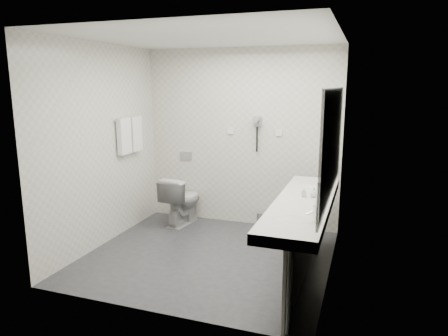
% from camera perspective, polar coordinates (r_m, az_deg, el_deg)
% --- Properties ---
extents(floor, '(2.80, 2.80, 0.00)m').
position_cam_1_polar(floor, '(4.99, -2.25, -12.12)').
color(floor, '#2D2D32').
rests_on(floor, ground).
extents(ceiling, '(2.80, 2.80, 0.00)m').
position_cam_1_polar(ceiling, '(4.59, -2.51, 17.78)').
color(ceiling, silver).
rests_on(ceiling, wall_back).
extents(wall_back, '(2.80, 0.00, 2.80)m').
position_cam_1_polar(wall_back, '(5.84, 2.34, 4.17)').
color(wall_back, beige).
rests_on(wall_back, floor).
extents(wall_front, '(2.80, 0.00, 2.80)m').
position_cam_1_polar(wall_front, '(3.47, -10.28, -1.15)').
color(wall_front, beige).
rests_on(wall_front, floor).
extents(wall_left, '(0.00, 2.60, 2.60)m').
position_cam_1_polar(wall_left, '(5.30, -16.61, 2.92)').
color(wall_left, beige).
rests_on(wall_left, floor).
extents(wall_right, '(0.00, 2.60, 2.60)m').
position_cam_1_polar(wall_right, '(4.32, 15.18, 1.12)').
color(wall_right, beige).
rests_on(wall_right, floor).
extents(vanity_counter, '(0.55, 2.20, 0.10)m').
position_cam_1_polar(vanity_counter, '(4.26, 10.95, -5.07)').
color(vanity_counter, silver).
rests_on(vanity_counter, floor).
extents(vanity_panel, '(0.03, 2.15, 0.75)m').
position_cam_1_polar(vanity_panel, '(4.39, 11.06, -10.42)').
color(vanity_panel, gray).
rests_on(vanity_panel, floor).
extents(vanity_post_near, '(0.06, 0.06, 0.75)m').
position_cam_1_polar(vanity_post_near, '(3.45, 8.94, -16.72)').
color(vanity_post_near, silver).
rests_on(vanity_post_near, floor).
extents(vanity_post_far, '(0.06, 0.06, 0.75)m').
position_cam_1_polar(vanity_post_far, '(5.36, 13.02, -6.41)').
color(vanity_post_far, silver).
rests_on(vanity_post_far, floor).
extents(mirror, '(0.02, 2.20, 1.05)m').
position_cam_1_polar(mirror, '(4.09, 14.91, 3.41)').
color(mirror, '#B2BCC6').
rests_on(mirror, wall_right).
extents(basin_near, '(0.40, 0.31, 0.05)m').
position_cam_1_polar(basin_near, '(3.63, 9.44, -7.36)').
color(basin_near, silver).
rests_on(basin_near, vanity_counter).
extents(basin_far, '(0.40, 0.31, 0.05)m').
position_cam_1_polar(basin_far, '(4.87, 12.10, -2.57)').
color(basin_far, silver).
rests_on(basin_far, vanity_counter).
extents(faucet_near, '(0.04, 0.04, 0.15)m').
position_cam_1_polar(faucet_near, '(3.58, 12.58, -6.26)').
color(faucet_near, silver).
rests_on(faucet_near, vanity_counter).
extents(faucet_far, '(0.04, 0.04, 0.15)m').
position_cam_1_polar(faucet_far, '(4.83, 14.44, -1.70)').
color(faucet_far, silver).
rests_on(faucet_far, vanity_counter).
extents(soap_bottle_a, '(0.06, 0.06, 0.10)m').
position_cam_1_polar(soap_bottle_a, '(4.35, 11.04, -3.32)').
color(soap_bottle_a, silver).
rests_on(soap_bottle_a, vanity_counter).
extents(soap_bottle_b, '(0.10, 0.10, 0.10)m').
position_cam_1_polar(soap_bottle_b, '(4.36, 12.42, -3.33)').
color(soap_bottle_b, silver).
rests_on(soap_bottle_b, vanity_counter).
extents(soap_bottle_c, '(0.04, 0.04, 0.11)m').
position_cam_1_polar(soap_bottle_c, '(4.07, 12.84, -4.41)').
color(soap_bottle_c, silver).
rests_on(soap_bottle_c, vanity_counter).
extents(glass_left, '(0.07, 0.07, 0.10)m').
position_cam_1_polar(glass_left, '(4.45, 13.38, -3.08)').
color(glass_left, silver).
rests_on(glass_left, vanity_counter).
extents(glass_right, '(0.07, 0.07, 0.12)m').
position_cam_1_polar(glass_right, '(4.48, 13.15, -2.89)').
color(glass_right, silver).
rests_on(glass_right, vanity_counter).
extents(toilet, '(0.48, 0.75, 0.71)m').
position_cam_1_polar(toilet, '(5.98, -5.88, -4.47)').
color(toilet, silver).
rests_on(toilet, floor).
extents(flush_plate, '(0.18, 0.02, 0.12)m').
position_cam_1_polar(flush_plate, '(6.17, -5.30, 1.71)').
color(flush_plate, '#B2B5BA').
rests_on(flush_plate, wall_back).
extents(pedal_bin, '(0.18, 0.18, 0.24)m').
position_cam_1_polar(pedal_bin, '(5.80, 5.41, -7.43)').
color(pedal_bin, '#B2B5BA').
rests_on(pedal_bin, floor).
extents(bin_lid, '(0.17, 0.17, 0.02)m').
position_cam_1_polar(bin_lid, '(5.76, 5.43, -6.24)').
color(bin_lid, '#B2B5BA').
rests_on(bin_lid, pedal_bin).
extents(towel_rail, '(0.02, 0.62, 0.02)m').
position_cam_1_polar(towel_rail, '(5.69, -13.13, 6.72)').
color(towel_rail, silver).
rests_on(towel_rail, wall_left).
extents(towel_near, '(0.07, 0.24, 0.48)m').
position_cam_1_polar(towel_near, '(5.59, -13.71, 4.34)').
color(towel_near, white).
rests_on(towel_near, towel_rail).
extents(towel_far, '(0.07, 0.24, 0.48)m').
position_cam_1_polar(towel_far, '(5.82, -12.22, 4.69)').
color(towel_far, white).
rests_on(towel_far, towel_rail).
extents(dryer_cradle, '(0.10, 0.04, 0.14)m').
position_cam_1_polar(dryer_cradle, '(5.72, 4.68, 6.50)').
color(dryer_cradle, gray).
rests_on(dryer_cradle, wall_back).
extents(dryer_barrel, '(0.08, 0.14, 0.08)m').
position_cam_1_polar(dryer_barrel, '(5.65, 4.51, 6.74)').
color(dryer_barrel, gray).
rests_on(dryer_barrel, dryer_cradle).
extents(dryer_cord, '(0.02, 0.02, 0.35)m').
position_cam_1_polar(dryer_cord, '(5.73, 4.60, 4.00)').
color(dryer_cord, black).
rests_on(dryer_cord, dryer_cradle).
extents(switch_plate_a, '(0.09, 0.02, 0.09)m').
position_cam_1_polar(switch_plate_a, '(5.86, 0.90, 5.19)').
color(switch_plate_a, silver).
rests_on(switch_plate_a, wall_back).
extents(switch_plate_b, '(0.09, 0.02, 0.09)m').
position_cam_1_polar(switch_plate_b, '(5.68, 7.64, 4.88)').
color(switch_plate_b, silver).
rests_on(switch_plate_b, wall_back).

